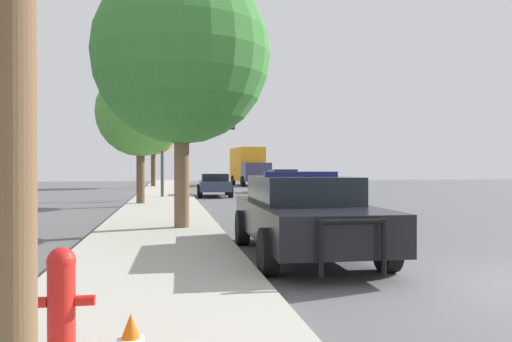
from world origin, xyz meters
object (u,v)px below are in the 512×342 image
(traffic_light, at_px, (194,134))
(car_background_midblock, at_px, (214,184))
(fire_hydrant, at_px, (61,298))
(police_car, at_px, (303,213))
(box_truck, at_px, (249,166))
(tree_sidewalk_far, at_px, (153,131))
(car_background_oncoming, at_px, (283,180))
(tree_sidewalk_near, at_px, (182,56))
(tree_sidewalk_mid, at_px, (140,113))

(traffic_light, height_order, car_background_midblock, traffic_light)
(car_background_midblock, bearing_deg, fire_hydrant, -95.72)
(police_car, relative_size, box_truck, 0.69)
(traffic_light, distance_m, car_background_midblock, 3.54)
(police_car, distance_m, tree_sidewalk_far, 32.28)
(police_car, xyz_separation_m, car_background_oncoming, (4.88, 22.61, 0.01))
(car_background_midblock, bearing_deg, tree_sidewalk_near, -95.86)
(car_background_oncoming, bearing_deg, tree_sidewalk_far, -47.50)
(box_truck, distance_m, tree_sidewalk_far, 9.57)
(fire_hydrant, distance_m, traffic_light, 21.94)
(tree_sidewalk_far, bearing_deg, fire_hydrant, -89.42)
(police_car, relative_size, traffic_light, 1.12)
(traffic_light, relative_size, tree_sidewalk_near, 0.70)
(car_background_oncoming, bearing_deg, police_car, 77.78)
(car_background_oncoming, distance_m, box_truck, 13.11)
(box_truck, relative_size, tree_sidewalk_far, 1.15)
(car_background_oncoming, distance_m, tree_sidewalk_far, 13.10)
(traffic_light, bearing_deg, tree_sidewalk_near, -94.12)
(car_background_midblock, relative_size, tree_sidewalk_far, 0.67)
(fire_hydrant, relative_size, traffic_light, 0.19)
(tree_sidewalk_far, xyz_separation_m, tree_sidewalk_mid, (0.06, -19.44, -0.65))
(fire_hydrant, distance_m, tree_sidewalk_near, 9.27)
(police_car, distance_m, fire_hydrant, 5.70)
(fire_hydrant, distance_m, tree_sidewalk_far, 36.75)
(car_background_midblock, distance_m, box_truck, 17.38)
(car_background_midblock, bearing_deg, car_background_oncoming, 39.80)
(fire_hydrant, bearing_deg, tree_sidewalk_mid, 91.05)
(police_car, xyz_separation_m, tree_sidewalk_far, (-3.61, 31.86, 3.76))
(car_background_midblock, distance_m, tree_sidewalk_near, 15.84)
(traffic_light, xyz_separation_m, tree_sidewalk_mid, (-2.42, -4.56, 0.54))
(fire_hydrant, height_order, car_background_midblock, car_background_midblock)
(car_background_oncoming, xyz_separation_m, tree_sidewalk_near, (-6.97, -18.91, 3.59))
(box_truck, bearing_deg, tree_sidewalk_near, 74.60)
(police_car, bearing_deg, tree_sidewalk_far, -82.32)
(police_car, xyz_separation_m, tree_sidewalk_mid, (-3.55, 12.41, 3.11))
(box_truck, xyz_separation_m, tree_sidewalk_far, (-8.33, -3.82, 2.76))
(tree_sidewalk_near, bearing_deg, car_background_midblock, 81.80)
(traffic_light, xyz_separation_m, tree_sidewalk_far, (-2.48, 14.88, 1.18))
(car_background_midblock, height_order, box_truck, box_truck)
(car_background_oncoming, height_order, tree_sidewalk_mid, tree_sidewalk_mid)
(tree_sidewalk_near, distance_m, tree_sidewalk_mid, 8.85)
(tree_sidewalk_near, bearing_deg, police_car, -60.53)
(tree_sidewalk_near, xyz_separation_m, tree_sidewalk_mid, (-1.46, 8.71, -0.48))
(fire_hydrant, distance_m, car_background_oncoming, 28.47)
(fire_hydrant, xyz_separation_m, car_background_midblock, (3.35, 23.63, 0.10))
(tree_sidewalk_near, height_order, tree_sidewalk_mid, tree_sidewalk_near)
(fire_hydrant, relative_size, car_background_oncoming, 0.21)
(car_background_oncoming, bearing_deg, traffic_light, 43.08)
(box_truck, distance_m, tree_sidewalk_near, 32.80)
(traffic_light, bearing_deg, car_background_midblock, 57.86)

